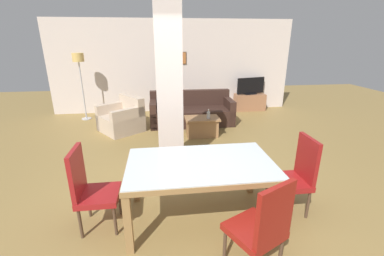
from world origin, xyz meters
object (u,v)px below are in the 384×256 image
(dining_chair_head_right, at_px, (296,173))
(bottle, at_px, (208,115))
(tv_screen, at_px, (251,86))
(floor_lamp, at_px, (79,65))
(dining_chair_near_right, at_px, (262,226))
(sofa, at_px, (191,113))
(dining_chair_head_left, at_px, (90,187))
(armchair, at_px, (122,119))
(dining_table, at_px, (201,173))
(coffee_table, at_px, (202,126))
(tv_stand, at_px, (249,102))

(dining_chair_head_right, xyz_separation_m, bottle, (-0.60, 2.78, -0.02))
(tv_screen, distance_m, floor_lamp, 4.95)
(dining_chair_near_right, height_order, bottle, dining_chair_near_right)
(dining_chair_head_right, height_order, sofa, dining_chair_head_right)
(dining_chair_head_left, xyz_separation_m, armchair, (-0.09, 3.45, -0.25))
(dining_table, distance_m, armchair, 3.73)
(dining_table, distance_m, dining_chair_head_right, 1.24)
(dining_chair_near_right, relative_size, floor_lamp, 0.57)
(dining_chair_head_right, distance_m, coffee_table, 2.98)
(dining_chair_near_right, distance_m, bottle, 3.65)
(dining_chair_head_left, height_order, dining_chair_head_right, same)
(dining_table, bearing_deg, bottle, 77.25)
(tv_stand, bearing_deg, coffee_table, -132.21)
(coffee_table, bearing_deg, bottle, -34.95)
(dining_table, bearing_deg, tv_stand, 64.38)
(bottle, xyz_separation_m, tv_stand, (1.73, 2.14, -0.27))
(dining_table, xyz_separation_m, bottle, (0.63, 2.78, -0.11))
(armchair, bearing_deg, floor_lamp, 9.24)
(dining_chair_head_right, bearing_deg, tv_stand, -12.91)
(dining_chair_head_left, bearing_deg, floor_lamp, -164.86)
(dining_chair_head_right, distance_m, tv_screen, 5.05)
(dining_chair_head_left, bearing_deg, tv_stand, 143.44)
(tv_screen, relative_size, floor_lamp, 0.51)
(dining_chair_head_right, xyz_separation_m, tv_stand, (1.13, 4.92, -0.29))
(dining_chair_head_right, height_order, tv_screen, tv_screen)
(dining_chair_head_right, bearing_deg, coffee_table, 14.36)
(coffee_table, bearing_deg, sofa, 97.69)
(sofa, bearing_deg, tv_screen, -151.00)
(dining_chair_near_right, height_order, dining_chair_head_left, same)
(armchair, bearing_deg, sofa, -114.60)
(dining_chair_near_right, bearing_deg, tv_screen, 45.15)
(tv_screen, bearing_deg, sofa, 15.40)
(sofa, bearing_deg, bottle, 103.95)
(dining_chair_near_right, bearing_deg, floor_lamp, 92.12)
(armchair, bearing_deg, tv_stand, -105.04)
(bottle, bearing_deg, dining_table, -102.75)
(dining_chair_head_right, bearing_deg, bottle, 12.27)
(dining_chair_near_right, distance_m, floor_lamp, 6.26)
(dining_table, xyz_separation_m, coffee_table, (0.50, 2.87, -0.40))
(dining_table, xyz_separation_m, tv_stand, (2.36, 4.92, -0.37))
(dining_table, xyz_separation_m, floor_lamp, (-2.52, 4.56, 0.88))
(tv_screen, bearing_deg, bottle, 37.46)
(sofa, xyz_separation_m, armchair, (-1.75, -0.37, 0.00))
(sofa, height_order, floor_lamp, floor_lamp)
(dining_chair_head_left, bearing_deg, armchair, -178.53)
(dining_table, relative_size, tv_screen, 1.91)
(dining_chair_head_right, xyz_separation_m, sofa, (-0.86, 3.82, -0.25))
(armchair, bearing_deg, tv_screen, -105.04)
(sofa, relative_size, coffee_table, 2.75)
(dining_chair_head_left, relative_size, bottle, 4.60)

